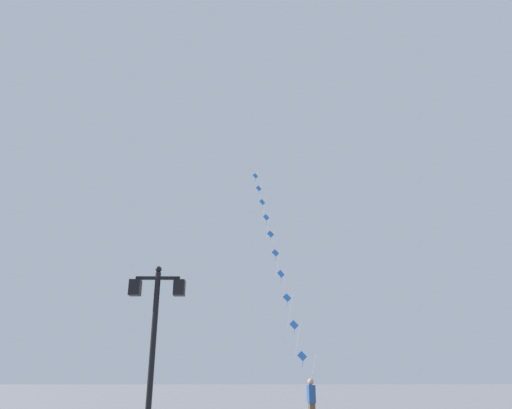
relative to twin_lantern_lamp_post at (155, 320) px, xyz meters
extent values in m
cylinder|color=black|center=(0.00, 0.00, -0.96)|extent=(0.14, 0.14, 4.33)
sphere|color=black|center=(0.00, 0.00, 1.29)|extent=(0.16, 0.16, 0.16)
cube|color=black|center=(0.00, 0.00, 1.06)|extent=(1.13, 0.08, 0.08)
cube|color=black|center=(-0.57, 0.00, 0.81)|extent=(0.28, 0.28, 0.40)
cube|color=beige|center=(-0.57, 0.00, 0.81)|extent=(0.19, 0.19, 0.30)
cube|color=black|center=(0.57, 0.00, 0.81)|extent=(0.28, 0.28, 0.40)
cube|color=beige|center=(0.57, 0.00, 0.81)|extent=(0.19, 0.19, 0.30)
cylinder|color=silver|center=(4.87, 8.33, -1.73)|extent=(0.38, 1.87, 2.44)
cylinder|color=silver|center=(4.58, 9.80, 0.19)|extent=(0.23, 1.11, 1.45)
cylinder|color=silver|center=(4.37, 10.90, 1.63)|extent=(0.23, 1.11, 1.45)
cylinder|color=silver|center=(4.16, 11.99, 3.06)|extent=(0.23, 1.11, 1.45)
cylinder|color=silver|center=(3.95, 13.08, 4.49)|extent=(0.23, 1.11, 1.45)
cylinder|color=silver|center=(3.74, 14.18, 5.93)|extent=(0.23, 1.11, 1.45)
cylinder|color=silver|center=(3.52, 15.27, 7.36)|extent=(0.23, 1.11, 1.45)
cylinder|color=silver|center=(3.31, 16.36, 8.79)|extent=(0.23, 1.11, 1.45)
cylinder|color=silver|center=(3.10, 17.45, 10.22)|extent=(0.23, 1.11, 1.45)
cylinder|color=silver|center=(2.89, 18.55, 11.66)|extent=(0.23, 1.11, 1.45)
cube|color=blue|center=(4.69, 9.26, -0.52)|extent=(0.44, 0.05, 0.44)
cylinder|color=blue|center=(4.69, 9.26, -0.84)|extent=(0.02, 0.05, 0.29)
cube|color=blue|center=(4.48, 10.35, 0.91)|extent=(0.44, 0.02, 0.44)
cylinder|color=blue|center=(4.48, 10.35, 0.60)|extent=(0.02, 0.02, 0.27)
cube|color=blue|center=(4.27, 11.44, 2.34)|extent=(0.44, 0.03, 0.44)
cylinder|color=blue|center=(4.27, 11.44, 2.06)|extent=(0.02, 0.03, 0.22)
cube|color=blue|center=(4.05, 12.54, 3.78)|extent=(0.41, 0.18, 0.44)
cylinder|color=blue|center=(4.05, 12.54, 3.45)|extent=(0.03, 0.04, 0.31)
cube|color=blue|center=(3.84, 13.63, 5.21)|extent=(0.44, 0.03, 0.44)
cylinder|color=blue|center=(3.84, 13.63, 4.89)|extent=(0.02, 0.03, 0.29)
cube|color=blue|center=(3.63, 14.72, 6.64)|extent=(0.44, 0.03, 0.44)
cylinder|color=blue|center=(3.63, 14.72, 6.36)|extent=(0.02, 0.02, 0.22)
cube|color=blue|center=(3.42, 15.81, 8.08)|extent=(0.42, 0.13, 0.44)
cylinder|color=blue|center=(3.42, 15.81, 7.73)|extent=(0.02, 0.03, 0.35)
cube|color=blue|center=(3.21, 16.91, 9.51)|extent=(0.41, 0.18, 0.44)
cylinder|color=blue|center=(3.21, 16.91, 9.19)|extent=(0.03, 0.05, 0.30)
cube|color=blue|center=(2.99, 18.00, 10.94)|extent=(0.43, 0.12, 0.44)
cylinder|color=blue|center=(2.99, 18.00, 10.65)|extent=(0.02, 0.02, 0.23)
cube|color=blue|center=(2.78, 19.09, 12.37)|extent=(0.42, 0.15, 0.44)
cylinder|color=blue|center=(2.78, 19.09, 12.08)|extent=(0.03, 0.05, 0.25)
cube|color=#264C8C|center=(4.64, 6.16, -1.94)|extent=(0.28, 0.41, 0.60)
sphere|color=tan|center=(4.64, 6.16, -1.52)|extent=(0.22, 0.22, 0.22)
cylinder|color=#264C8C|center=(4.61, 6.38, -1.77)|extent=(0.13, 0.40, 0.50)
camera|label=1|loc=(2.37, -11.93, -1.29)|focal=32.50mm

